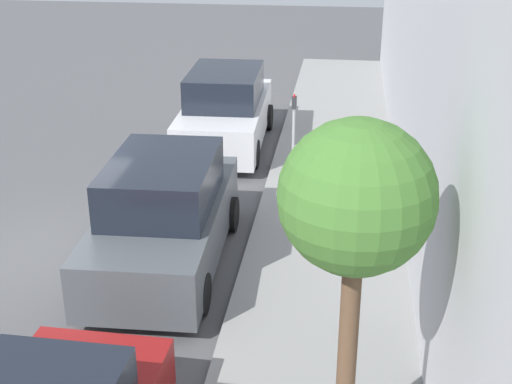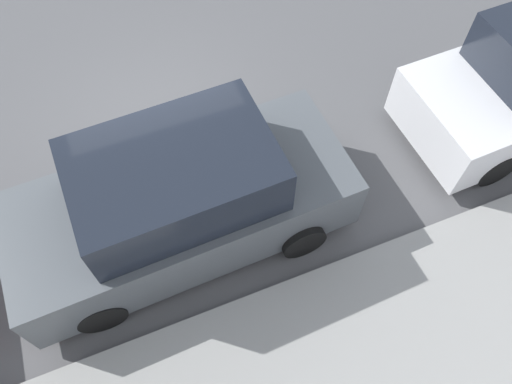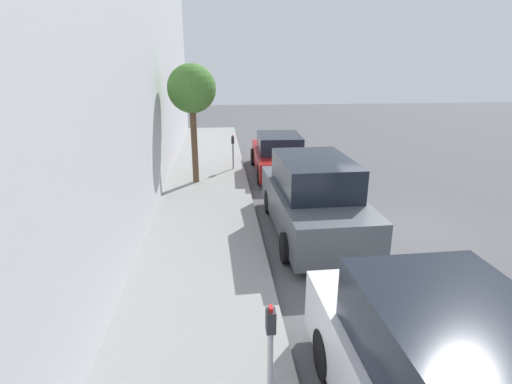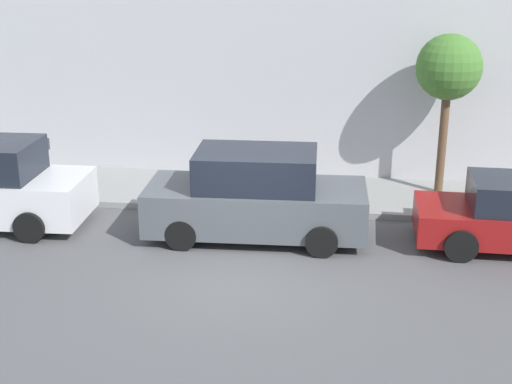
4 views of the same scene
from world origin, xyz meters
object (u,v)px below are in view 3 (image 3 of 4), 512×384
Objects in this scene: parking_meter_near at (233,148)px; street_tree at (192,90)px; parking_meter_far at (270,349)px; parked_sedan_nearest at (279,155)px; parked_suv_second at (313,199)px.

street_tree is (1.38, 1.63, 2.33)m from parking_meter_near.
parking_meter_near is 11.49m from parking_meter_far.
parked_sedan_nearest is at bearing 171.27° from parking_meter_near.
parked_sedan_nearest reaches higher than parking_meter_near.
parked_sedan_nearest is 1.81m from parking_meter_near.
parking_meter_near is 0.89× the size of parking_meter_far.
parked_suv_second is 6.23m from parking_meter_near.
parked_sedan_nearest is 0.94× the size of parked_suv_second.
parked_sedan_nearest is 5.70m from parked_suv_second.
parking_meter_far is (0.00, 11.49, 0.09)m from parking_meter_near.
parked_sedan_nearest is 1.13× the size of street_tree.
parking_meter_near is at bearing -73.12° from parked_suv_second.
parked_suv_second is (-0.04, 5.69, 0.21)m from parked_sedan_nearest.
parked_sedan_nearest is at bearing -98.95° from parking_meter_far.
parking_meter_far reaches higher than parked_sedan_nearest.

